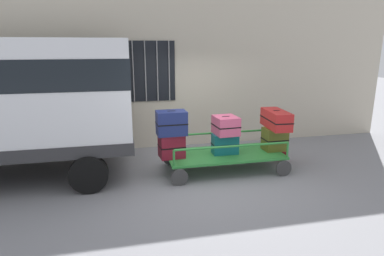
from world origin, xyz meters
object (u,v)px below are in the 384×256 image
van (7,96)px  suitcase_midleft_bottom (225,144)px  suitcase_left_middle (171,123)px  luggage_cart (224,156)px  suitcase_left_bottom (172,146)px  suitcase_midleft_middle (226,125)px  suitcase_center_middle (276,119)px  backpack (283,153)px  suitcase_center_bottom (275,139)px

van → suitcase_midleft_bottom: (4.24, -0.45, -1.10)m
van → suitcase_left_middle: size_ratio=7.49×
van → suitcase_left_middle: (3.09, -0.47, -0.58)m
luggage_cart → suitcase_left_bottom: (-1.15, 0.01, 0.30)m
suitcase_left_middle → suitcase_midleft_middle: (1.15, -0.00, -0.11)m
van → suitcase_left_bottom: (3.09, -0.43, -1.07)m
suitcase_center_middle → backpack: (0.34, 0.22, -0.86)m
suitcase_left_middle → suitcase_left_bottom: bearing=90.0°
suitcase_midleft_bottom → van: bearing=173.9°
suitcase_midleft_middle → suitcase_center_bottom: bearing=1.0°
suitcase_center_middle → van: bearing=175.2°
suitcase_left_bottom → suitcase_center_middle: suitcase_center_middle is taller
luggage_cart → backpack: size_ratio=5.74×
suitcase_left_middle → suitcase_center_bottom: size_ratio=1.22×
suitcase_left_middle → suitcase_center_middle: (2.30, 0.01, -0.04)m
suitcase_left_bottom → suitcase_center_bottom: (2.30, -0.02, 0.01)m
suitcase_left_bottom → suitcase_midleft_bottom: suitcase_left_bottom is taller
luggage_cart → backpack: bearing=8.0°
suitcase_left_middle → backpack: 2.80m
suitcase_left_bottom → suitcase_center_middle: size_ratio=0.58×
suitcase_midleft_middle → suitcase_center_middle: (1.15, 0.02, 0.07)m
suitcase_midleft_bottom → suitcase_center_bottom: suitcase_center_bottom is taller
luggage_cart → suitcase_left_middle: bearing=-178.6°
suitcase_left_middle → backpack: size_ratio=1.40×
suitcase_center_bottom → suitcase_left_middle: bearing=-179.5°
suitcase_left_bottom → backpack: bearing=4.4°
van → suitcase_center_middle: 5.44m
suitcase_left_bottom → backpack: size_ratio=1.24×
van → suitcase_left_middle: 3.17m
luggage_cart → suitcase_center_middle: bearing=-0.7°
luggage_cart → suitcase_left_bottom: suitcase_left_bottom is taller
suitcase_left_bottom → suitcase_left_middle: suitcase_left_middle is taller
luggage_cart → suitcase_left_middle: size_ratio=4.09×
suitcase_center_bottom → suitcase_center_middle: suitcase_center_middle is taller
suitcase_center_middle → backpack: 0.95m
suitcase_left_bottom → backpack: 2.68m
suitcase_center_bottom → backpack: (0.34, 0.22, -0.42)m
suitcase_left_bottom → suitcase_center_bottom: suitcase_center_bottom is taller
backpack → suitcase_midleft_bottom: bearing=-171.6°
suitcase_midleft_bottom → suitcase_center_middle: size_ratio=0.58×
suitcase_midleft_middle → suitcase_center_middle: suitcase_center_middle is taller
luggage_cart → backpack: 1.51m
suitcase_midleft_middle → suitcase_left_bottom: bearing=178.0°
suitcase_left_bottom → suitcase_midleft_bottom: 1.15m
suitcase_midleft_middle → luggage_cart: bearing=90.0°
suitcase_left_bottom → suitcase_left_middle: size_ratio=0.88×
suitcase_midleft_bottom → backpack: 1.56m
suitcase_center_bottom → suitcase_midleft_middle: bearing=-179.0°
van → backpack: van is taller
van → suitcase_left_bottom: van is taller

